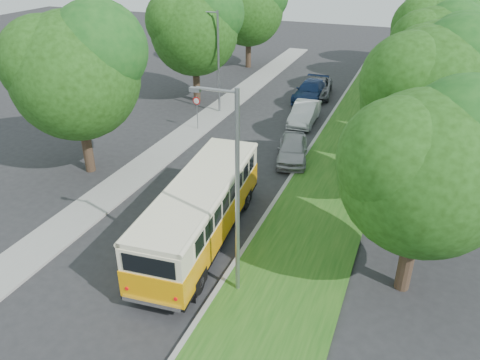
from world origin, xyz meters
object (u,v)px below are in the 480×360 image
at_px(lamppost_near, 235,191).
at_px(car_blue, 311,91).
at_px(lamppost_far, 217,59).
at_px(car_silver, 292,149).
at_px(car_grey, 317,88).
at_px(vintage_bus, 201,212).
at_px(car_white, 305,113).

bearing_deg(lamppost_near, car_blue, 97.21).
distance_m(lamppost_far, car_blue, 8.77).
bearing_deg(lamppost_far, car_silver, -39.48).
bearing_deg(car_grey, lamppost_far, -139.29).
bearing_deg(car_grey, vintage_bus, -97.18).
bearing_deg(lamppost_far, car_grey, 48.31).
xyz_separation_m(lamppost_near, lamppost_far, (-8.91, 18.50, -0.25)).
bearing_deg(lamppost_near, vintage_bus, 136.29).
relative_size(lamppost_near, car_white, 1.74).
bearing_deg(car_blue, lamppost_near, -82.01).
height_order(lamppost_near, car_silver, lamppost_near).
bearing_deg(vintage_bus, lamppost_near, -48.62).
bearing_deg(car_blue, car_grey, 79.48).
bearing_deg(car_grey, car_silver, -90.72).
relative_size(vintage_bus, car_silver, 2.28).
bearing_deg(lamppost_near, car_silver, 95.67).
xyz_separation_m(lamppost_far, car_grey, (6.11, 6.86, -3.42)).
xyz_separation_m(car_blue, car_grey, (0.25, 1.25, -0.08)).
distance_m(vintage_bus, car_white, 16.20).
distance_m(car_blue, car_grey, 1.28).
bearing_deg(car_white, lamppost_far, 179.50).
height_order(lamppost_far, car_grey, lamppost_far).
relative_size(lamppost_near, vintage_bus, 0.80).
xyz_separation_m(car_white, car_blue, (-0.91, 5.42, 0.01)).
xyz_separation_m(vintage_bus, car_white, (0.49, 16.18, -0.72)).
bearing_deg(car_grey, lamppost_near, -91.30).
bearing_deg(car_white, lamppost_near, -85.57).
bearing_deg(lamppost_far, car_white, 1.60).
bearing_deg(car_white, car_silver, -83.97).
distance_m(vintage_bus, car_grey, 22.86).
xyz_separation_m(lamppost_near, car_grey, (-2.80, 25.36, -3.68)).
relative_size(car_blue, car_grey, 1.06).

